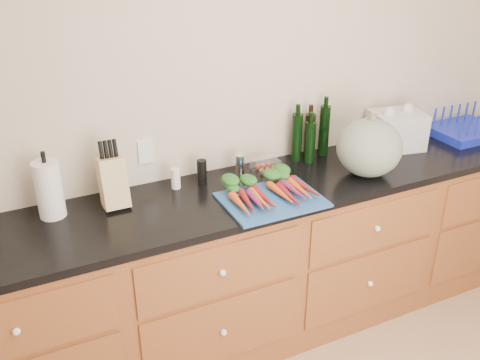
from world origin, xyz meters
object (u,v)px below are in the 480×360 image
cutting_board (272,200)px  carrots (267,190)px  paper_towel (49,190)px  knife_block (113,182)px  dish_rack (466,129)px  squash (369,147)px  tomato_box (265,165)px

cutting_board → carrots: bearing=90.0°
paper_towel → knife_block: paper_towel is taller
knife_block → dish_rack: (2.26, -0.06, -0.08)m
cutting_board → paper_towel: 1.05m
knife_block → dish_rack: knife_block is taller
cutting_board → dish_rack: bearing=8.8°
squash → tomato_box: 0.57m
paper_towel → dish_rack: size_ratio=0.64×
squash → knife_block: squash is taller
cutting_board → knife_block: size_ratio=1.98×
squash → carrots: bearing=179.7°
cutting_board → knife_block: bearing=157.0°
dish_rack → tomato_box: bearing=176.3°
carrots → squash: size_ratio=1.22×
cutting_board → knife_block: (-0.71, 0.30, 0.12)m
knife_block → cutting_board: bearing=-23.0°
cutting_board → squash: 0.63m
paper_towel → tomato_box: size_ratio=1.99×
knife_block → tomato_box: bearing=2.0°
cutting_board → dish_rack: size_ratio=1.13×
knife_block → tomato_box: (0.85, 0.03, -0.09)m
paper_towel → knife_block: size_ratio=1.13×
paper_towel → knife_block: (0.29, -0.02, -0.02)m
carrots → paper_towel: paper_towel is taller
cutting_board → squash: squash is taller
tomato_box → dish_rack: 1.41m
tomato_box → dish_rack: dish_rack is taller
cutting_board → tomato_box: (0.14, 0.33, 0.03)m
carrots → squash: squash is taller
knife_block → dish_rack: 2.26m
carrots → squash: bearing=-0.3°
knife_block → dish_rack: size_ratio=0.57×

